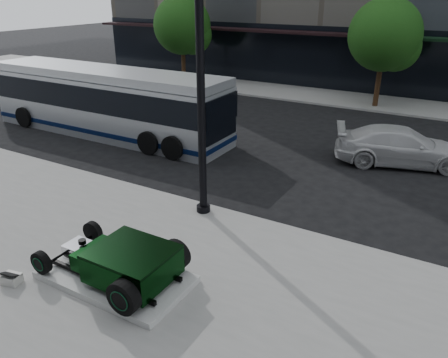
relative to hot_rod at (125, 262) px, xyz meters
The scene contains 9 objects.
ground 6.30m from the hot_rod, 88.60° to the left, with size 120.00×120.00×0.00m, color black.
sidewalk_far 20.27m from the hot_rod, 89.57° to the left, with size 70.00×4.00×0.12m, color gray.
street_trees 19.61m from the hot_rod, 86.16° to the left, with size 29.80×3.80×5.70m.
display_plinth 0.60m from the hot_rod, behind, with size 3.40×1.80×0.15m, color silver.
hot_rod is the anchor object (origin of this frame).
info_plaque 2.62m from the hot_rod, 150.78° to the right, with size 0.45×0.38×0.31m.
lamppost 4.74m from the hot_rod, 96.04° to the left, with size 0.40×0.40×7.34m.
transit_bus 11.90m from the hot_rod, 135.40° to the left, with size 12.12×2.88×2.92m.
white_sedan 11.66m from the hot_rod, 70.60° to the left, with size 1.97×4.85×1.41m, color silver.
Camera 1 is at (5.70, -12.08, 6.17)m, focal length 35.00 mm.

